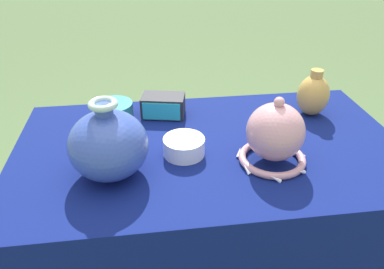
{
  "coord_description": "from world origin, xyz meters",
  "views": [
    {
      "loc": [
        -0.19,
        -1.0,
        1.36
      ],
      "look_at": [
        -0.07,
        -0.07,
        0.8
      ],
      "focal_mm": 35.0,
      "sensor_mm": 36.0,
      "label": 1
    }
  ],
  "objects_px": {
    "mosaic_tile_box": "(163,106)",
    "pot_squat_porcelain": "(184,146)",
    "vase_tall_bulbous": "(108,145)",
    "vase_dome_bell": "(275,136)",
    "pot_squat_teal": "(114,111)",
    "jar_round_ochre": "(313,95)"
  },
  "relations": [
    {
      "from": "mosaic_tile_box",
      "to": "pot_squat_porcelain",
      "type": "bearing_deg",
      "value": -68.23
    },
    {
      "from": "vase_tall_bulbous",
      "to": "vase_dome_bell",
      "type": "distance_m",
      "value": 0.47
    },
    {
      "from": "pot_squat_porcelain",
      "to": "mosaic_tile_box",
      "type": "bearing_deg",
      "value": 99.7
    },
    {
      "from": "vase_dome_bell",
      "to": "pot_squat_porcelain",
      "type": "bearing_deg",
      "value": 163.84
    },
    {
      "from": "pot_squat_teal",
      "to": "pot_squat_porcelain",
      "type": "relative_size",
      "value": 1.1
    },
    {
      "from": "pot_squat_teal",
      "to": "pot_squat_porcelain",
      "type": "height_order",
      "value": "pot_squat_teal"
    },
    {
      "from": "pot_squat_teal",
      "to": "vase_tall_bulbous",
      "type": "bearing_deg",
      "value": -88.41
    },
    {
      "from": "vase_tall_bulbous",
      "to": "vase_dome_bell",
      "type": "bearing_deg",
      "value": 0.09
    },
    {
      "from": "pot_squat_porcelain",
      "to": "vase_dome_bell",
      "type": "bearing_deg",
      "value": -16.16
    },
    {
      "from": "mosaic_tile_box",
      "to": "jar_round_ochre",
      "type": "xyz_separation_m",
      "value": [
        0.54,
        -0.06,
        0.04
      ]
    },
    {
      "from": "pot_squat_teal",
      "to": "jar_round_ochre",
      "type": "height_order",
      "value": "jar_round_ochre"
    },
    {
      "from": "mosaic_tile_box",
      "to": "jar_round_ochre",
      "type": "bearing_deg",
      "value": 5.57
    },
    {
      "from": "pot_squat_porcelain",
      "to": "jar_round_ochre",
      "type": "distance_m",
      "value": 0.54
    },
    {
      "from": "jar_round_ochre",
      "to": "vase_tall_bulbous",
      "type": "bearing_deg",
      "value": -158.46
    },
    {
      "from": "vase_tall_bulbous",
      "to": "vase_dome_bell",
      "type": "relative_size",
      "value": 1.08
    },
    {
      "from": "pot_squat_porcelain",
      "to": "vase_tall_bulbous",
      "type": "bearing_deg",
      "value": -160.81
    },
    {
      "from": "vase_tall_bulbous",
      "to": "mosaic_tile_box",
      "type": "xyz_separation_m",
      "value": [
        0.17,
        0.34,
        -0.06
      ]
    },
    {
      "from": "vase_dome_bell",
      "to": "mosaic_tile_box",
      "type": "xyz_separation_m",
      "value": [
        -0.3,
        0.34,
        -0.05
      ]
    },
    {
      "from": "mosaic_tile_box",
      "to": "jar_round_ochre",
      "type": "distance_m",
      "value": 0.54
    },
    {
      "from": "vase_tall_bulbous",
      "to": "pot_squat_porcelain",
      "type": "xyz_separation_m",
      "value": [
        0.21,
        0.07,
        -0.07
      ]
    },
    {
      "from": "jar_round_ochre",
      "to": "mosaic_tile_box",
      "type": "bearing_deg",
      "value": 173.49
    },
    {
      "from": "vase_tall_bulbous",
      "to": "mosaic_tile_box",
      "type": "relative_size",
      "value": 1.37
    }
  ]
}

